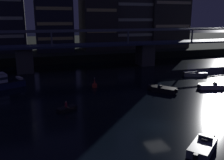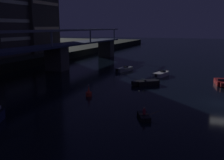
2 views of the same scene
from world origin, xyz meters
name	(u,v)px [view 2 (image 2 of 2)]	position (x,y,z in m)	size (l,w,h in m)	color
ground_plane	(221,104)	(0.00, 0.00, 0.00)	(400.00, 400.00, 0.00)	black
river_bridge	(10,59)	(0.00, 35.29, 4.30)	(95.75, 6.40, 9.38)	#4C4944
tower_east_tall	(0,11)	(19.03, 55.07, 14.07)	(13.99, 9.92, 24.04)	#423D38
speedboat_near_center	(146,83)	(7.33, 12.02, 0.41)	(4.13, 4.60, 1.16)	black
speedboat_mid_center	(221,82)	(12.40, -0.25, 0.41)	(5.23, 2.38, 1.16)	maroon
speedboat_mid_right	(161,74)	(16.51, 11.09, 0.41)	(5.17, 2.81, 1.16)	silver
speedboat_far_left	(124,69)	(19.59, 20.29, 0.41)	(5.02, 3.23, 1.16)	gray
channel_buoy	(89,93)	(-2.96, 18.16, 0.48)	(0.90, 0.90, 1.76)	red
dinghy_with_paddler	(144,116)	(-9.23, 8.19, 0.28)	(2.82, 2.70, 1.36)	black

